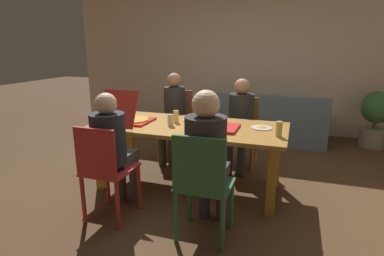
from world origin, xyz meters
TOP-DOWN VIEW (x-y plane):
  - ground_plane at (0.00, 0.00)m, footprint 20.00×20.00m
  - back_wall at (0.00, 2.78)m, footprint 6.49×0.12m
  - dining_table at (0.00, 0.00)m, footprint 2.07×0.93m
  - chair_0 at (0.43, -0.93)m, footprint 0.43×0.40m
  - person_0 at (0.43, -0.80)m, footprint 0.33×0.49m
  - chair_1 at (-0.48, -0.90)m, footprint 0.40×0.44m
  - person_1 at (-0.48, -0.75)m, footprint 0.31×0.49m
  - chair_2 at (0.43, 0.88)m, footprint 0.43×0.38m
  - person_2 at (0.43, 0.74)m, footprint 0.32×0.53m
  - chair_3 at (-0.48, 0.89)m, footprint 0.41×0.38m
  - person_3 at (-0.48, 0.74)m, footprint 0.28×0.48m
  - pizza_box_0 at (-0.65, -0.12)m, footprint 0.40×0.58m
  - pizza_box_1 at (0.34, -0.05)m, footprint 0.38×0.38m
  - plate_0 at (-0.02, 0.21)m, footprint 0.23×0.23m
  - plate_1 at (0.76, 0.10)m, footprint 0.21×0.21m
  - drinking_glass_0 at (0.94, -0.15)m, footprint 0.06×0.06m
  - drinking_glass_1 at (-0.18, -0.09)m, footprint 0.06×0.06m
  - drinking_glass_2 at (-0.18, 0.07)m, footprint 0.06×0.06m
  - couch at (0.56, 2.11)m, footprint 2.03×0.81m
  - potted_plant at (2.28, 2.29)m, footprint 0.45×0.45m

SIDE VIEW (x-z plane):
  - ground_plane at x=0.00m, z-range 0.00..0.00m
  - couch at x=0.56m, z-range -0.11..0.68m
  - chair_2 at x=0.43m, z-range 0.03..0.93m
  - potted_plant at x=2.28m, z-range 0.04..0.92m
  - chair_1 at x=-0.48m, z-range 0.06..0.96m
  - chair_0 at x=0.43m, z-range 0.06..0.98m
  - chair_3 at x=-0.48m, z-range 0.05..1.00m
  - dining_table at x=0.00m, z-range 0.27..0.99m
  - person_2 at x=0.43m, z-range 0.10..1.26m
  - person_1 at x=-0.48m, z-range 0.10..1.27m
  - person_3 at x=-0.48m, z-range 0.10..1.30m
  - plate_0 at x=-0.02m, z-range 0.72..0.73m
  - person_0 at x=0.43m, z-range 0.11..1.35m
  - plate_1 at x=0.76m, z-range 0.72..0.75m
  - pizza_box_1 at x=0.34m, z-range 0.72..0.75m
  - pizza_box_0 at x=-0.65m, z-range 0.58..0.97m
  - drinking_glass_1 at x=-0.18m, z-range 0.72..0.85m
  - drinking_glass_2 at x=-0.18m, z-range 0.72..0.86m
  - drinking_glass_0 at x=0.94m, z-range 0.72..0.87m
  - back_wall at x=0.00m, z-range 0.00..2.88m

